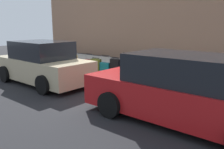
# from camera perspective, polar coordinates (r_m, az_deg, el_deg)

# --- Properties ---
(ground_plane) EXTENTS (40.00, 40.00, 0.00)m
(ground_plane) POSITION_cam_1_polar(r_m,az_deg,el_deg) (8.77, -0.46, -2.54)
(ground_plane) COLOR black
(sidewalk_curb) EXTENTS (18.00, 5.00, 0.14)m
(sidewalk_curb) POSITION_cam_1_polar(r_m,az_deg,el_deg) (10.72, 8.33, 0.41)
(sidewalk_curb) COLOR #ADA89E
(sidewalk_curb) RESTS_ON ground_plane
(suitcase_black_0) EXTENTS (0.39, 0.26, 0.78)m
(suitcase_black_0) POSITION_cam_1_polar(r_m,az_deg,el_deg) (7.55, 20.31, -2.40)
(suitcase_black_0) COLOR black
(suitcase_black_0) RESTS_ON sidewalk_curb
(suitcase_teal_1) EXTENTS (0.37, 0.25, 1.05)m
(suitcase_teal_1) POSITION_cam_1_polar(r_m,az_deg,el_deg) (7.69, 17.37, -1.21)
(suitcase_teal_1) COLOR #0F606B
(suitcase_teal_1) RESTS_ON sidewalk_curb
(suitcase_olive_2) EXTENTS (0.45, 0.26, 0.82)m
(suitcase_olive_2) POSITION_cam_1_polar(r_m,az_deg,el_deg) (7.91, 14.27, -1.38)
(suitcase_olive_2) COLOR #59601E
(suitcase_olive_2) RESTS_ON sidewalk_curb
(suitcase_red_3) EXTENTS (0.45, 0.29, 0.76)m
(suitcase_red_3) POSITION_cam_1_polar(r_m,az_deg,el_deg) (8.07, 10.87, -1.18)
(suitcase_red_3) COLOR red
(suitcase_red_3) RESTS_ON sidewalk_curb
(suitcase_maroon_4) EXTENTS (0.42, 0.26, 1.11)m
(suitcase_maroon_4) POSITION_cam_1_polar(r_m,az_deg,el_deg) (8.29, 8.10, 0.20)
(suitcase_maroon_4) COLOR maroon
(suitcase_maroon_4) RESTS_ON sidewalk_curb
(suitcase_navy_5) EXTENTS (0.39, 0.23, 0.59)m
(suitcase_navy_5) POSITION_cam_1_polar(r_m,az_deg,el_deg) (8.64, 5.94, -0.05)
(suitcase_navy_5) COLOR navy
(suitcase_navy_5) RESTS_ON sidewalk_curb
(suitcase_silver_6) EXTENTS (0.41, 0.22, 1.06)m
(suitcase_silver_6) POSITION_cam_1_polar(r_m,az_deg,el_deg) (8.87, 3.54, 1.03)
(suitcase_silver_6) COLOR #9EA0A8
(suitcase_silver_6) RESTS_ON sidewalk_curb
(suitcase_black_7) EXTENTS (0.45, 0.21, 0.84)m
(suitcase_black_7) POSITION_cam_1_polar(r_m,az_deg,el_deg) (9.11, 0.88, 1.42)
(suitcase_black_7) COLOR black
(suitcase_black_7) RESTS_ON sidewalk_curb
(suitcase_teal_8) EXTENTS (0.47, 0.22, 0.90)m
(suitcase_teal_8) POSITION_cam_1_polar(r_m,az_deg,el_deg) (9.44, -1.62, 1.20)
(suitcase_teal_8) COLOR #0F606B
(suitcase_teal_8) RESTS_ON sidewalk_curb
(suitcase_olive_9) EXTENTS (0.47, 0.23, 0.74)m
(suitcase_olive_9) POSITION_cam_1_polar(r_m,az_deg,el_deg) (9.78, -3.90, 1.86)
(suitcase_olive_9) COLOR #59601E
(suitcase_olive_9) RESTS_ON sidewalk_curb
(suitcase_red_10) EXTENTS (0.46, 0.21, 0.86)m
(suitcase_red_10) POSITION_cam_1_polar(r_m,az_deg,el_deg) (10.21, -5.60, 2.02)
(suitcase_red_10) COLOR red
(suitcase_red_10) RESTS_ON sidewalk_curb
(fire_hydrant) EXTENTS (0.39, 0.21, 0.77)m
(fire_hydrant) POSITION_cam_1_polar(r_m,az_deg,el_deg) (10.77, -9.02, 2.99)
(fire_hydrant) COLOR #D89E0C
(fire_hydrant) RESTS_ON sidewalk_curb
(bollard_post) EXTENTS (0.14, 0.14, 0.92)m
(bollard_post) POSITION_cam_1_polar(r_m,az_deg,el_deg) (11.10, -11.50, 3.47)
(bollard_post) COLOR brown
(bollard_post) RESTS_ON sidewalk_curb
(parked_car_red_0) EXTENTS (4.75, 2.02, 1.58)m
(parked_car_red_0) POSITION_cam_1_polar(r_m,az_deg,el_deg) (5.53, 17.36, -3.91)
(parked_car_red_0) COLOR #AD1619
(parked_car_red_0) RESTS_ON ground_plane
(parked_car_beige_1) EXTENTS (4.22, 1.97, 1.62)m
(parked_car_beige_1) POSITION_cam_1_polar(r_m,az_deg,el_deg) (9.26, -16.74, 2.51)
(parked_car_beige_1) COLOR tan
(parked_car_beige_1) RESTS_ON ground_plane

